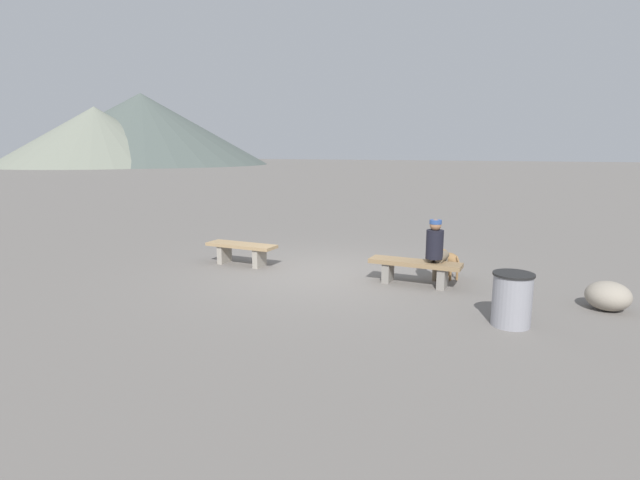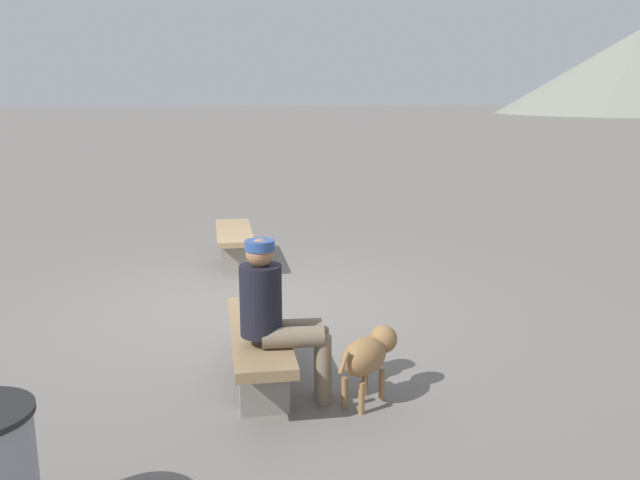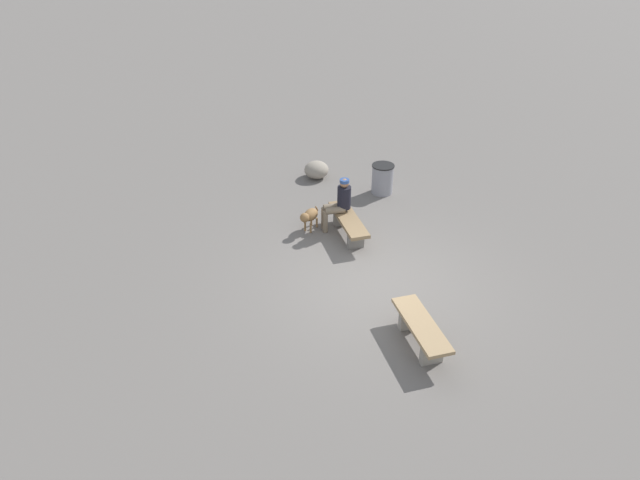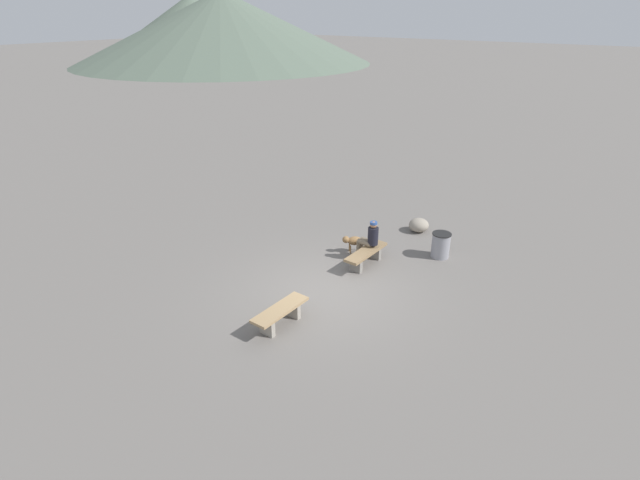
{
  "view_description": "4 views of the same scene",
  "coord_description": "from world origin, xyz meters",
  "px_view_note": "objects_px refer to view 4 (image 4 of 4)",
  "views": [
    {
      "loc": [
        3.83,
        -8.35,
        2.38
      ],
      "look_at": [
        -0.52,
        1.01,
        0.46
      ],
      "focal_mm": 27.21,
      "sensor_mm": 36.0,
      "label": 1
    },
    {
      "loc": [
        6.6,
        -0.37,
        2.19
      ],
      "look_at": [
        -1.03,
        0.95,
        0.46
      ],
      "focal_mm": 37.3,
      "sensor_mm": 36.0,
      "label": 2
    },
    {
      "loc": [
        -8.51,
        3.67,
        6.66
      ],
      "look_at": [
        1.04,
        0.86,
        0.5
      ],
      "focal_mm": 32.91,
      "sensor_mm": 36.0,
      "label": 3
    },
    {
      "loc": [
        -8.94,
        -6.42,
        6.58
      ],
      "look_at": [
        1.44,
        1.3,
        0.55
      ],
      "focal_mm": 28.05,
      "sensor_mm": 36.0,
      "label": 4
    }
  ],
  "objects_px": {
    "bench_right": "(366,255)",
    "seated_person": "(370,238)",
    "bench_left": "(280,313)",
    "trash_bin": "(441,245)",
    "dog": "(353,241)",
    "boulder": "(419,225)"
  },
  "relations": [
    {
      "from": "seated_person",
      "to": "dog",
      "type": "relative_size",
      "value": 2.26
    },
    {
      "from": "bench_left",
      "to": "trash_bin",
      "type": "height_order",
      "value": "trash_bin"
    },
    {
      "from": "trash_bin",
      "to": "dog",
      "type": "bearing_deg",
      "value": 119.6
    },
    {
      "from": "bench_left",
      "to": "trash_bin",
      "type": "xyz_separation_m",
      "value": [
        5.38,
        -1.44,
        0.05
      ]
    },
    {
      "from": "seated_person",
      "to": "boulder",
      "type": "relative_size",
      "value": 1.89
    },
    {
      "from": "trash_bin",
      "to": "boulder",
      "type": "distance_m",
      "value": 1.84
    },
    {
      "from": "seated_person",
      "to": "trash_bin",
      "type": "distance_m",
      "value": 2.1
    },
    {
      "from": "bench_right",
      "to": "trash_bin",
      "type": "distance_m",
      "value": 2.25
    },
    {
      "from": "bench_right",
      "to": "seated_person",
      "type": "height_order",
      "value": "seated_person"
    },
    {
      "from": "bench_left",
      "to": "dog",
      "type": "relative_size",
      "value": 2.87
    },
    {
      "from": "seated_person",
      "to": "dog",
      "type": "xyz_separation_m",
      "value": [
        0.11,
        0.64,
        -0.32
      ]
    },
    {
      "from": "bench_right",
      "to": "dog",
      "type": "relative_size",
      "value": 3.06
    },
    {
      "from": "bench_left",
      "to": "dog",
      "type": "distance_m",
      "value": 4.2
    },
    {
      "from": "bench_left",
      "to": "dog",
      "type": "bearing_deg",
      "value": 10.91
    },
    {
      "from": "seated_person",
      "to": "dog",
      "type": "distance_m",
      "value": 0.72
    },
    {
      "from": "boulder",
      "to": "bench_right",
      "type": "bearing_deg",
      "value": 177.26
    },
    {
      "from": "dog",
      "to": "boulder",
      "type": "xyz_separation_m",
      "value": [
        2.53,
        -0.89,
        -0.14
      ]
    },
    {
      "from": "dog",
      "to": "bench_left",
      "type": "bearing_deg",
      "value": 57.1
    },
    {
      "from": "bench_left",
      "to": "trash_bin",
      "type": "bearing_deg",
      "value": -14.57
    },
    {
      "from": "bench_right",
      "to": "boulder",
      "type": "height_order",
      "value": "same"
    },
    {
      "from": "dog",
      "to": "trash_bin",
      "type": "height_order",
      "value": "trash_bin"
    },
    {
      "from": "bench_left",
      "to": "bench_right",
      "type": "bearing_deg",
      "value": 0.7
    }
  ]
}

